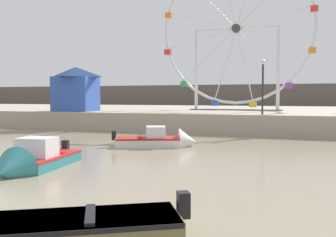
# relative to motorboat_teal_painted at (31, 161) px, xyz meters

# --- Properties ---
(quay_promenade) EXTENTS (110.00, 24.05, 1.31)m
(quay_promenade) POSITION_rel_motorboat_teal_painted_xyz_m (0.42, 25.22, 0.36)
(quay_promenade) COLOR tan
(quay_promenade) RESTS_ON ground_plane
(distant_town_skyline) EXTENTS (140.00, 3.00, 4.40)m
(distant_town_skyline) POSITION_rel_motorboat_teal_painted_xyz_m (0.42, 50.79, 1.90)
(distant_town_skyline) COLOR #564C47
(distant_town_skyline) RESTS_ON ground_plane
(motorboat_teal_painted) EXTENTS (1.90, 4.14, 1.54)m
(motorboat_teal_painted) POSITION_rel_motorboat_teal_painted_xyz_m (0.00, 0.00, 0.00)
(motorboat_teal_painted) COLOR teal
(motorboat_teal_painted) RESTS_ON ground_plane
(motorboat_white_red_stripe) EXTENTS (4.14, 2.76, 1.43)m
(motorboat_white_red_stripe) POSITION_rel_motorboat_teal_painted_xyz_m (2.07, 6.95, 0.01)
(motorboat_white_red_stripe) COLOR silver
(motorboat_white_red_stripe) RESTS_ON ground_plane
(motorboat_olive_wood) EXTENTS (4.87, 3.48, 1.14)m
(motorboat_olive_wood) POSITION_rel_motorboat_teal_painted_xyz_m (3.95, -5.44, -0.04)
(motorboat_olive_wood) COLOR olive
(motorboat_olive_wood) RESTS_ON ground_plane
(ferris_wheel_white_frame) EXTENTS (12.61, 1.20, 13.09)m
(ferris_wheel_white_frame) POSITION_rel_motorboat_teal_painted_xyz_m (3.35, 21.31, 7.59)
(ferris_wheel_white_frame) COLOR silver
(ferris_wheel_white_frame) RESTS_ON quay_promenade
(carnival_booth_blue_tent) EXTENTS (3.47, 3.10, 3.45)m
(carnival_booth_blue_tent) POSITION_rel_motorboat_teal_painted_xyz_m (-8.16, 15.15, 2.80)
(carnival_booth_blue_tent) COLOR #3356B7
(carnival_booth_blue_tent) RESTS_ON quay_promenade
(promenade_lamp_near) EXTENTS (0.32, 0.32, 3.47)m
(promenade_lamp_near) POSITION_rel_motorboat_teal_painted_xyz_m (6.18, 14.10, 3.32)
(promenade_lamp_near) COLOR #2D2D33
(promenade_lamp_near) RESTS_ON quay_promenade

